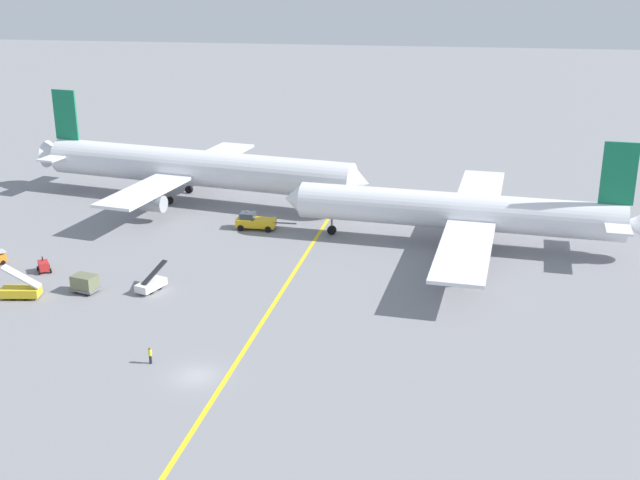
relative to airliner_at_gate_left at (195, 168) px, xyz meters
The scene contains 10 objects.
ground_plane 59.88m from the airliner_at_gate_left, 73.09° to the right, with size 600.00×600.00×0.00m, color gray.
taxiway_stripe 51.74m from the airliner_at_gate_left, 66.15° to the right, with size 0.50×120.00×0.01m, color yellow.
airliner_at_gate_left is the anchor object (origin of this frame).
airliner_being_pushed 45.41m from the airliner_at_gate_left, 19.87° to the right, with size 50.07×50.34×15.79m.
pushback_tug 18.67m from the airliner_at_gate_left, 45.03° to the right, with size 8.95×2.82×2.78m.
gse_container_dolly_flat 39.44m from the airliner_at_gate_left, 92.88° to the right, with size 3.66×2.95×2.15m.
gse_gpu_cart_small 35.52m from the airliner_at_gate_left, 106.44° to the right, with size 2.50×2.64×1.90m.
gse_belt_loader_portside 38.21m from the airliner_at_gate_left, 81.29° to the right, with size 3.07×5.05×3.02m.
gse_stair_truck_yellow 43.12m from the airliner_at_gate_left, 101.71° to the right, with size 4.84×2.64×4.06m.
ground_crew_wing_walker_right 56.72m from the airliner_at_gate_left, 77.68° to the right, with size 0.43×0.40×1.75m.
Camera 1 is at (22.30, -66.60, 38.49)m, focal length 45.45 mm.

